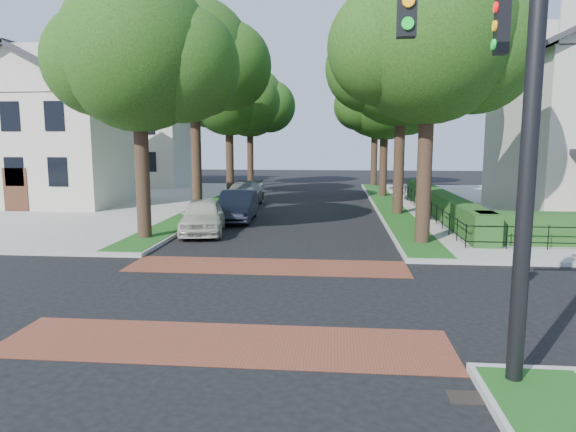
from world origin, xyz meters
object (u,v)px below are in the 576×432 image
(traffic_signal, at_px, (514,95))
(parked_car_rear, at_px, (243,194))
(parked_car_middle, at_px, (237,206))
(parked_car_front, at_px, (203,216))

(traffic_signal, relative_size, parked_car_rear, 1.60)
(parked_car_middle, bearing_deg, parked_car_rear, 95.11)
(parked_car_front, xyz_separation_m, parked_car_rear, (0.00, 9.86, -0.04))
(parked_car_middle, distance_m, parked_car_rear, 6.25)
(parked_car_middle, bearing_deg, parked_car_front, -105.24)
(traffic_signal, relative_size, parked_car_middle, 1.71)
(parked_car_front, bearing_deg, parked_car_rear, 80.45)
(traffic_signal, height_order, parked_car_middle, traffic_signal)
(parked_car_front, distance_m, parked_car_middle, 3.76)
(parked_car_middle, relative_size, parked_car_rear, 0.93)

